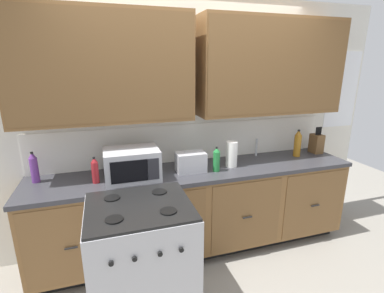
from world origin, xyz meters
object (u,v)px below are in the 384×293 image
object	(u,v)px
bottle_violet	(34,168)
stove_range	(142,260)
bottle_green	(216,159)
toaster	(191,162)
knife_block	(316,143)
bottle_amber	(298,143)
bottle_red	(95,170)
microwave	(132,164)
paper_towel_roll	(232,154)

from	to	relation	value
bottle_violet	stove_range	bearing A→B (deg)	-43.36
stove_range	bottle_green	size ratio (longest dim) A/B	3.87
toaster	knife_block	distance (m)	1.59
knife_block	stove_range	bearing A→B (deg)	-161.15
knife_block	toaster	bearing A→B (deg)	-175.05
bottle_amber	bottle_red	world-z (taller)	bottle_amber
bottle_violet	bottle_red	xyz separation A→B (m)	(0.51, -0.17, -0.02)
knife_block	bottle_amber	distance (m)	0.30
knife_block	bottle_red	world-z (taller)	knife_block
bottle_violet	bottle_green	size ratio (longest dim) A/B	1.14
toaster	knife_block	xyz separation A→B (m)	(1.58, 0.14, 0.02)
microwave	toaster	xyz separation A→B (m)	(0.56, 0.02, -0.04)
stove_range	bottle_red	xyz separation A→B (m)	(-0.30, 0.59, 0.55)
microwave	paper_towel_roll	xyz separation A→B (m)	(1.00, 0.03, -0.01)
bottle_violet	bottle_red	distance (m)	0.54
microwave	paper_towel_roll	size ratio (longest dim) A/B	1.85
toaster	bottle_amber	bearing A→B (deg)	4.13
toaster	knife_block	bearing A→B (deg)	4.95
microwave	bottle_violet	size ratio (longest dim) A/B	1.72
knife_block	bottle_red	bearing A→B (deg)	-176.48
microwave	toaster	size ratio (longest dim) A/B	1.71
bottle_violet	bottle_amber	xyz separation A→B (m)	(2.67, -0.07, 0.01)
knife_block	bottle_amber	bearing A→B (deg)	-171.53
toaster	bottle_violet	distance (m)	1.39
bottle_amber	bottle_green	size ratio (longest dim) A/B	1.24
bottle_green	paper_towel_roll	bearing A→B (deg)	22.05
toaster	bottle_amber	world-z (taller)	bottle_amber
paper_towel_roll	bottle_amber	bearing A→B (deg)	5.45
stove_range	bottle_red	world-z (taller)	bottle_red
stove_range	toaster	size ratio (longest dim) A/B	3.39
stove_range	microwave	bearing A→B (deg)	88.26
microwave	knife_block	world-z (taller)	knife_block
stove_range	bottle_amber	world-z (taller)	bottle_amber
stove_range	paper_towel_roll	size ratio (longest dim) A/B	3.65
paper_towel_roll	bottle_red	xyz separation A→B (m)	(-1.31, -0.03, -0.01)
bottle_green	bottle_amber	bearing A→B (deg)	8.74
knife_block	bottle_green	bearing A→B (deg)	-171.32
bottle_violet	bottle_amber	world-z (taller)	bottle_amber
bottle_violet	bottle_amber	bearing A→B (deg)	-1.46
paper_towel_roll	bottle_violet	world-z (taller)	bottle_violet
knife_block	bottle_amber	world-z (taller)	knife_block
toaster	bottle_green	xyz separation A→B (m)	(0.24, -0.07, 0.02)
knife_block	paper_towel_roll	xyz separation A→B (m)	(-1.15, -0.13, 0.01)
toaster	knife_block	size ratio (longest dim) A/B	0.90
microwave	bottle_red	xyz separation A→B (m)	(-0.32, 0.00, -0.02)
bottle_green	microwave	bearing A→B (deg)	176.50
bottle_violet	toaster	bearing A→B (deg)	-6.62
bottle_red	paper_towel_roll	bearing A→B (deg)	1.13
bottle_violet	bottle_red	bearing A→B (deg)	-19.04
paper_towel_roll	bottle_red	bearing A→B (deg)	-178.87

